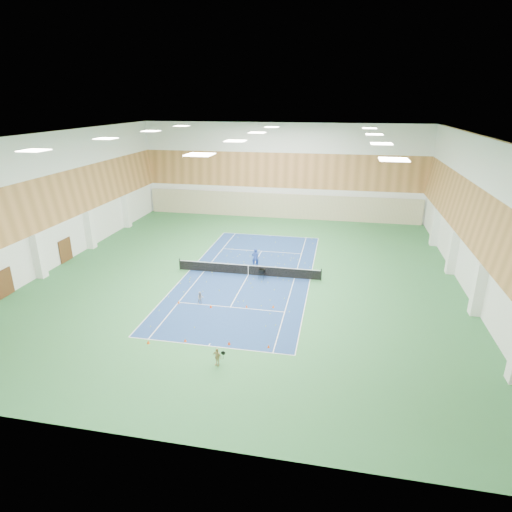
{
  "coord_description": "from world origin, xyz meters",
  "views": [
    {
      "loc": [
        7.51,
        -34.27,
        14.74
      ],
      "look_at": [
        0.78,
        -0.42,
        2.0
      ],
      "focal_mm": 30.0,
      "sensor_mm": 36.0,
      "label": 1
    }
  ],
  "objects_px": {
    "coach": "(255,258)",
    "child_court": "(200,298)",
    "child_apron": "(217,357)",
    "ball_cart": "(262,274)",
    "tennis_net": "(248,269)"
  },
  "relations": [
    {
      "from": "coach",
      "to": "child_court",
      "type": "distance_m",
      "value": 8.7
    },
    {
      "from": "child_apron",
      "to": "ball_cart",
      "type": "distance_m",
      "value": 13.11
    },
    {
      "from": "coach",
      "to": "child_apron",
      "type": "height_order",
      "value": "coach"
    },
    {
      "from": "tennis_net",
      "to": "ball_cart",
      "type": "bearing_deg",
      "value": -25.24
    },
    {
      "from": "coach",
      "to": "child_apron",
      "type": "relative_size",
      "value": 1.61
    },
    {
      "from": "child_court",
      "to": "child_apron",
      "type": "relative_size",
      "value": 0.88
    },
    {
      "from": "coach",
      "to": "child_court",
      "type": "relative_size",
      "value": 1.83
    },
    {
      "from": "child_apron",
      "to": "coach",
      "type": "bearing_deg",
      "value": 118.09
    },
    {
      "from": "child_court",
      "to": "child_apron",
      "type": "bearing_deg",
      "value": -90.92
    },
    {
      "from": "coach",
      "to": "child_apron",
      "type": "bearing_deg",
      "value": 81.7
    },
    {
      "from": "coach",
      "to": "child_court",
      "type": "height_order",
      "value": "coach"
    },
    {
      "from": "tennis_net",
      "to": "coach",
      "type": "distance_m",
      "value": 2.07
    },
    {
      "from": "child_court",
      "to": "child_apron",
      "type": "distance_m",
      "value": 8.25
    },
    {
      "from": "coach",
      "to": "child_court",
      "type": "xyz_separation_m",
      "value": [
        -2.6,
        -8.29,
        -0.41
      ]
    },
    {
      "from": "tennis_net",
      "to": "ball_cart",
      "type": "height_order",
      "value": "tennis_net"
    }
  ]
}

